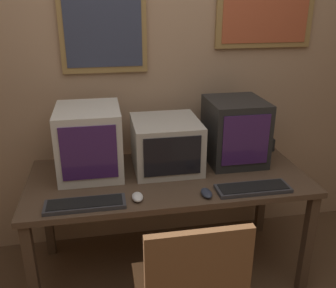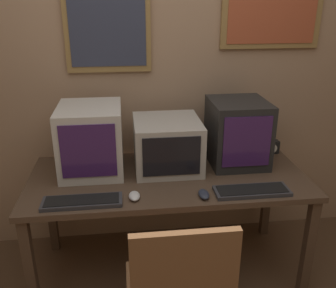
{
  "view_description": "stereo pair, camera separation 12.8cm",
  "coord_description": "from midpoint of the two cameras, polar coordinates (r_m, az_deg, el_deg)",
  "views": [
    {
      "loc": [
        -0.38,
        -1.13,
        1.79
      ],
      "look_at": [
        0.0,
        0.96,
        0.95
      ],
      "focal_mm": 40.0,
      "sensor_mm": 36.0,
      "label": 1
    },
    {
      "loc": [
        -0.26,
        -1.15,
        1.79
      ],
      "look_at": [
        0.0,
        0.96,
        0.95
      ],
      "focal_mm": 40.0,
      "sensor_mm": 36.0,
      "label": 2
    }
  ],
  "objects": [
    {
      "name": "wall_back",
      "position": [
        2.67,
        0.15,
        11.22
      ],
      "size": [
        8.0,
        0.08,
        2.6
      ],
      "color": "tan",
      "rests_on": "ground_plane"
    },
    {
      "name": "monitor_left",
      "position": [
        2.4,
        -10.15,
        0.71
      ],
      "size": [
        0.39,
        0.45,
        0.43
      ],
      "color": "beige",
      "rests_on": "desk"
    },
    {
      "name": "desk",
      "position": [
        2.4,
        1.53,
        -6.39
      ],
      "size": [
        1.73,
        0.78,
        0.73
      ],
      "color": "#4C3828",
      "rests_on": "ground_plane"
    },
    {
      "name": "keyboard_main",
      "position": [
        2.1,
        -11.23,
        -8.61
      ],
      "size": [
        0.43,
        0.14,
        0.03
      ],
      "color": "#333338",
      "rests_on": "desk"
    },
    {
      "name": "mouse_near_keyboard",
      "position": [
        2.1,
        -3.4,
        -7.94
      ],
      "size": [
        0.06,
        0.1,
        0.03
      ],
      "color": "silver",
      "rests_on": "desk"
    },
    {
      "name": "keyboard_side",
      "position": [
        2.23,
        14.28,
        -6.94
      ],
      "size": [
        0.43,
        0.15,
        0.03
      ],
      "color": "#333338",
      "rests_on": "desk"
    },
    {
      "name": "monitor_right",
      "position": [
        2.53,
        11.97,
        1.74
      ],
      "size": [
        0.37,
        0.41,
        0.43
      ],
      "color": "black",
      "rests_on": "desk"
    },
    {
      "name": "desk_clock",
      "position": [
        2.8,
        16.7,
        -0.44
      ],
      "size": [
        0.11,
        0.06,
        0.09
      ],
      "color": "black",
      "rests_on": "desk"
    },
    {
      "name": "mouse_far_corner",
      "position": [
        2.14,
        7.2,
        -7.62
      ],
      "size": [
        0.06,
        0.11,
        0.03
      ],
      "color": "#282D3D",
      "rests_on": "desk"
    },
    {
      "name": "monitor_center",
      "position": [
        2.43,
        1.38,
        -0.01
      ],
      "size": [
        0.42,
        0.45,
        0.32
      ],
      "color": "#B7B2A8",
      "rests_on": "desk"
    }
  ]
}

